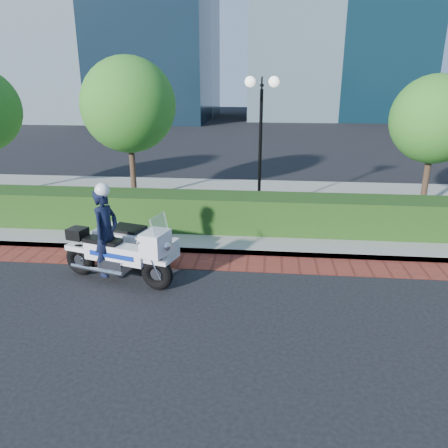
# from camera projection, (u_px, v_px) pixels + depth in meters

# --- Properties ---
(ground) EXTENTS (120.00, 120.00, 0.00)m
(ground) POSITION_uv_depth(u_px,v_px,m) (205.00, 290.00, 9.35)
(ground) COLOR black
(ground) RESTS_ON ground
(brick_strip) EXTENTS (60.00, 1.00, 0.01)m
(brick_strip) POSITION_uv_depth(u_px,v_px,m) (214.00, 262.00, 10.76)
(brick_strip) COLOR maroon
(brick_strip) RESTS_ON ground
(sidewalk) EXTENTS (60.00, 8.00, 0.15)m
(sidewalk) POSITION_uv_depth(u_px,v_px,m) (230.00, 208.00, 14.98)
(sidewalk) COLOR gray
(sidewalk) RESTS_ON ground
(hedge_main) EXTENTS (18.00, 1.20, 1.00)m
(hedge_main) POSITION_uv_depth(u_px,v_px,m) (223.00, 212.00, 12.53)
(hedge_main) COLOR black
(hedge_main) RESTS_ON sidewalk
(lamppost) EXTENTS (1.02, 0.70, 4.21)m
(lamppost) POSITION_uv_depth(u_px,v_px,m) (261.00, 125.00, 13.21)
(lamppost) COLOR black
(lamppost) RESTS_ON sidewalk
(tree_b) EXTENTS (3.20, 3.20, 4.89)m
(tree_b) POSITION_uv_depth(u_px,v_px,m) (128.00, 105.00, 14.71)
(tree_b) COLOR #332319
(tree_b) RESTS_ON sidewalk
(tree_c) EXTENTS (2.80, 2.80, 4.30)m
(tree_c) POSITION_uv_depth(u_px,v_px,m) (435.00, 119.00, 13.88)
(tree_c) COLOR #332319
(tree_c) RESTS_ON sidewalk
(police_motorcycle) EXTENTS (2.70, 2.32, 2.23)m
(police_motorcycle) POSITION_uv_depth(u_px,v_px,m) (122.00, 243.00, 9.88)
(police_motorcycle) COLOR black
(police_motorcycle) RESTS_ON ground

